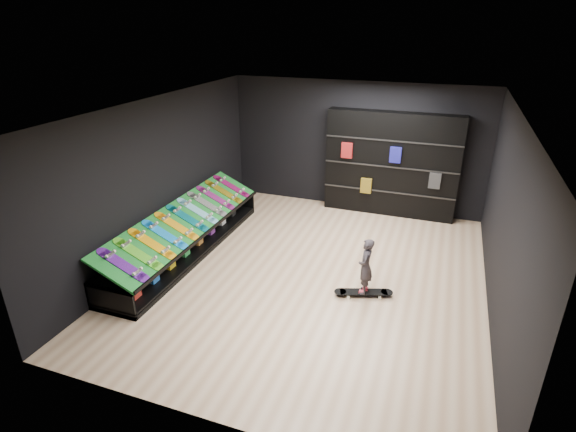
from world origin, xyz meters
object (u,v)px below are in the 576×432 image
(floor_skateboard, at_px, (363,294))
(back_shelving, at_px, (391,165))
(child, at_px, (365,276))
(display_rack, at_px, (187,240))

(floor_skateboard, bearing_deg, back_shelving, 73.72)
(floor_skateboard, distance_m, child, 0.34)
(floor_skateboard, relative_size, child, 1.68)
(display_rack, xyz_separation_m, floor_skateboard, (3.60, -0.37, -0.20))
(display_rack, bearing_deg, back_shelving, 43.99)
(back_shelving, distance_m, floor_skateboard, 3.87)
(display_rack, distance_m, back_shelving, 4.87)
(floor_skateboard, bearing_deg, child, 0.00)
(display_rack, relative_size, back_shelving, 1.50)
(display_rack, xyz_separation_m, back_shelving, (3.44, 3.32, 0.95))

